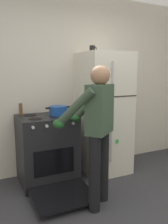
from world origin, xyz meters
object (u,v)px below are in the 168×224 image
at_px(refrigerator, 104,113).
at_px(person_cook, 96,124).
at_px(red_pot, 58,111).
at_px(coffee_mug, 92,49).
at_px(stove_range, 47,150).
at_px(pepper_mill, 21,109).

relative_size(refrigerator, person_cook, 1.14).
bearing_deg(red_pot, coffee_mug, 9.91).
xyz_separation_m(stove_range, red_pot, (0.16, -0.03, 0.55)).
bearing_deg(refrigerator, person_cook, -124.93).
bearing_deg(coffee_mug, refrigerator, -15.83).
distance_m(refrigerator, stove_range, 1.01).
distance_m(person_cook, coffee_mug, 1.32).
distance_m(stove_range, person_cook, 1.00).
height_order(person_cook, coffee_mug, coffee_mug).
relative_size(refrigerator, red_pot, 5.18).
distance_m(refrigerator, person_cook, 1.00).
bearing_deg(stove_range, pepper_mill, 143.97).
distance_m(refrigerator, red_pot, 0.76).
xyz_separation_m(refrigerator, stove_range, (-0.91, -0.02, -0.45)).
bearing_deg(coffee_mug, stove_range, -174.68).
height_order(refrigerator, pepper_mill, refrigerator).
relative_size(stove_range, coffee_mug, 11.08).
xyz_separation_m(coffee_mug, pepper_mill, (-1.03, 0.15, -0.84)).
xyz_separation_m(person_cook, pepper_mill, (-0.64, 1.02, 0.07)).
distance_m(person_cook, pepper_mill, 1.21).
bearing_deg(coffee_mug, red_pot, -170.09).
xyz_separation_m(person_cook, red_pot, (-0.18, 0.77, 0.05)).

